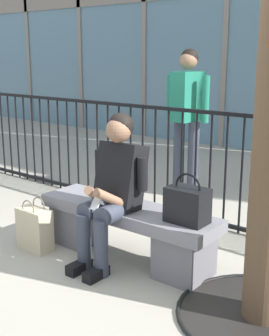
% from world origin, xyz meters
% --- Properties ---
extents(ground_plane, '(60.00, 60.00, 0.00)m').
position_xyz_m(ground_plane, '(0.00, 0.00, 0.00)').
color(ground_plane, '#A8A091').
extents(stone_bench, '(1.60, 0.44, 0.45)m').
position_xyz_m(stone_bench, '(0.00, 0.00, 0.27)').
color(stone_bench, slate).
rests_on(stone_bench, ground).
extents(seated_person_with_phone, '(0.52, 0.66, 1.21)m').
position_xyz_m(seated_person_with_phone, '(-0.03, -0.13, 0.65)').
color(seated_person_with_phone, '#383D4C').
rests_on(seated_person_with_phone, ground).
extents(handbag_on_bench, '(0.30, 0.20, 0.37)m').
position_xyz_m(handbag_on_bench, '(0.58, -0.01, 0.59)').
color(handbag_on_bench, black).
rests_on(handbag_on_bench, stone_bench).
extents(shopping_bag, '(0.31, 0.16, 0.46)m').
position_xyz_m(shopping_bag, '(-0.73, -0.37, 0.19)').
color(shopping_bag, beige).
rests_on(shopping_bag, ground).
extents(bystander_at_railing, '(0.55, 0.40, 1.71)m').
position_xyz_m(bystander_at_railing, '(-0.55, 1.77, 1.00)').
color(bystander_at_railing, '#383D4C').
rests_on(bystander_at_railing, ground).
extents(plaza_railing, '(7.23, 0.04, 1.14)m').
position_xyz_m(plaza_railing, '(-0.00, 1.06, 0.58)').
color(plaza_railing, black).
rests_on(plaza_railing, ground).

